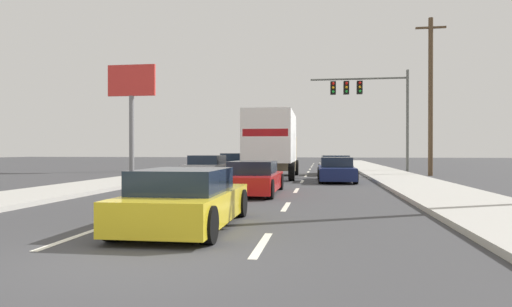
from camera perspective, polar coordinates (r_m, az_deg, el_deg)
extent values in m
plane|color=#3D3D3F|center=(31.11, 3.54, -2.48)|extent=(140.00, 140.00, 0.00)
cube|color=#B2AFA8|center=(26.32, 17.50, -2.86)|extent=(3.10, 80.00, 0.14)
cube|color=#B2AFA8|center=(27.67, -11.57, -2.70)|extent=(3.10, 80.00, 0.14)
cube|color=silver|center=(8.56, -22.83, -10.06)|extent=(0.14, 2.00, 0.01)
cube|color=silver|center=(13.05, -11.27, -6.44)|extent=(0.14, 2.00, 0.01)
cube|color=silver|center=(17.81, -5.80, -4.61)|extent=(0.14, 2.00, 0.01)
cube|color=silver|center=(22.67, -2.68, -3.53)|extent=(0.14, 2.00, 0.01)
cube|color=silver|center=(27.59, -0.66, -2.84)|extent=(0.14, 2.00, 0.01)
cube|color=silver|center=(32.53, 0.74, -2.35)|extent=(0.14, 2.00, 0.01)
cube|color=silver|center=(37.48, 1.77, -1.99)|extent=(0.14, 2.00, 0.01)
cube|color=silver|center=(42.45, 2.56, -1.71)|extent=(0.14, 2.00, 0.01)
cube|color=silver|center=(47.42, 3.18, -1.49)|extent=(0.14, 2.00, 0.01)
cube|color=silver|center=(52.40, 3.69, -1.31)|extent=(0.14, 2.00, 0.01)
cube|color=silver|center=(7.42, 0.72, -11.65)|extent=(0.14, 2.00, 0.01)
cube|color=silver|center=(12.33, 3.88, -6.83)|extent=(0.14, 2.00, 0.01)
cube|color=silver|center=(17.29, 5.22, -4.76)|extent=(0.14, 2.00, 0.01)
cube|color=silver|center=(22.27, 5.95, -3.61)|extent=(0.14, 2.00, 0.01)
cube|color=silver|center=(27.25, 6.42, -2.88)|extent=(0.14, 2.00, 0.01)
cube|color=silver|center=(32.25, 6.74, -2.37)|extent=(0.14, 2.00, 0.01)
cube|color=silver|center=(37.24, 6.97, -2.01)|extent=(0.14, 2.00, 0.01)
cube|color=silver|center=(42.23, 7.15, -1.72)|extent=(0.14, 2.00, 0.01)
cube|color=silver|center=(47.23, 7.29, -1.50)|extent=(0.14, 2.00, 0.01)
cube|color=silver|center=(52.23, 7.41, -1.32)|extent=(0.14, 2.00, 0.01)
cube|color=slate|center=(30.43, -2.82, -1.63)|extent=(1.80, 4.39, 0.69)
cube|color=#192333|center=(30.37, -2.84, -0.48)|extent=(1.55, 2.13, 0.54)
cylinder|color=black|center=(32.19, -3.71, -1.81)|extent=(0.23, 0.64, 0.64)
cylinder|color=black|center=(31.92, -0.89, -1.83)|extent=(0.23, 0.64, 0.64)
cylinder|color=black|center=(29.00, -4.95, -2.06)|extent=(0.23, 0.64, 0.64)
cylinder|color=black|center=(28.70, -1.83, -2.08)|extent=(0.23, 0.64, 0.64)
cube|color=#B7BABF|center=(24.21, -6.18, -2.15)|extent=(1.83, 4.47, 0.68)
cube|color=#192333|center=(24.05, -6.27, -0.79)|extent=(1.59, 2.33, 0.47)
cylinder|color=black|center=(26.04, -7.06, -2.33)|extent=(0.23, 0.64, 0.64)
cylinder|color=black|center=(25.66, -3.46, -2.37)|extent=(0.23, 0.64, 0.64)
cylinder|color=black|center=(22.82, -9.24, -2.72)|extent=(0.23, 0.64, 0.64)
cylinder|color=black|center=(22.39, -5.16, -2.77)|extent=(0.23, 0.64, 0.64)
cube|color=white|center=(23.98, 1.98, 2.11)|extent=(2.52, 6.01, 2.65)
cube|color=red|center=(21.03, 1.19, 2.72)|extent=(2.18, 0.07, 0.36)
cube|color=tan|center=(28.00, 2.79, 0.00)|extent=(2.36, 2.16, 2.13)
cylinder|color=black|center=(28.14, 0.43, -1.80)|extent=(0.31, 0.96, 0.96)
cylinder|color=black|center=(27.94, 5.17, -1.82)|extent=(0.31, 0.96, 0.96)
cylinder|color=black|center=(22.95, -1.21, -2.30)|extent=(0.31, 0.96, 0.96)
cylinder|color=black|center=(22.71, 4.60, -2.33)|extent=(0.31, 0.96, 0.96)
cube|color=red|center=(15.96, -0.33, -3.66)|extent=(1.74, 4.58, 0.57)
cube|color=#192333|center=(15.84, -0.38, -1.83)|extent=(1.53, 2.06, 0.46)
cylinder|color=black|center=(17.81, -2.05, -3.58)|extent=(0.22, 0.64, 0.64)
cylinder|color=black|center=(17.59, 3.13, -3.63)|extent=(0.22, 0.64, 0.64)
cylinder|color=black|center=(14.41, -4.57, -4.52)|extent=(0.22, 0.64, 0.64)
cylinder|color=black|center=(14.14, 1.83, -4.62)|extent=(0.22, 0.64, 0.64)
cube|color=yellow|center=(9.12, -8.89, -6.65)|extent=(1.82, 4.19, 0.59)
cube|color=#192333|center=(8.84, -9.35, -3.46)|extent=(1.59, 2.15, 0.46)
cylinder|color=black|center=(10.84, -10.75, -6.14)|extent=(0.22, 0.64, 0.64)
cylinder|color=black|center=(10.43, -1.99, -6.40)|extent=(0.22, 0.64, 0.64)
cylinder|color=black|center=(8.02, -17.91, -8.46)|extent=(0.22, 0.64, 0.64)
cylinder|color=black|center=(7.45, -6.16, -9.13)|extent=(0.22, 0.64, 0.64)
cube|color=white|center=(28.90, 10.13, -1.85)|extent=(2.05, 4.59, 0.58)
cube|color=#192333|center=(28.64, 10.16, -0.77)|extent=(1.74, 2.06, 0.53)
cylinder|color=black|center=(30.58, 8.26, -1.93)|extent=(0.24, 0.65, 0.64)
cylinder|color=black|center=(30.68, 11.58, -1.93)|extent=(0.24, 0.65, 0.64)
cylinder|color=black|center=(27.15, 8.48, -2.22)|extent=(0.24, 0.65, 0.64)
cylinder|color=black|center=(27.27, 12.22, -2.22)|extent=(0.24, 0.65, 0.64)
cube|color=#141E4C|center=(22.57, 10.27, -2.46)|extent=(1.80, 4.57, 0.59)
cube|color=#192333|center=(22.53, 10.28, -1.09)|extent=(1.55, 2.01, 0.48)
cylinder|color=black|center=(24.27, 8.18, -2.53)|extent=(0.23, 0.64, 0.64)
cylinder|color=black|center=(24.34, 11.93, -2.53)|extent=(0.23, 0.64, 0.64)
cylinder|color=black|center=(20.84, 8.33, -3.01)|extent=(0.23, 0.64, 0.64)
cylinder|color=black|center=(20.93, 12.69, -3.00)|extent=(0.23, 0.64, 0.64)
cylinder|color=#595B56|center=(34.28, 18.92, 4.01)|extent=(0.20, 0.20, 7.47)
cylinder|color=#595B56|center=(34.17, 13.04, 9.35)|extent=(7.04, 0.14, 0.14)
cube|color=black|center=(34.08, 13.19, 8.27)|extent=(0.40, 0.56, 0.95)
sphere|color=red|center=(33.82, 13.23, 8.84)|extent=(0.20, 0.20, 0.20)
sphere|color=orange|center=(33.78, 13.23, 8.34)|extent=(0.20, 0.20, 0.20)
sphere|color=green|center=(33.74, 13.23, 7.84)|extent=(0.20, 0.20, 0.20)
cube|color=black|center=(34.02, 11.54, 8.29)|extent=(0.40, 0.56, 0.95)
sphere|color=red|center=(33.76, 11.57, 8.86)|extent=(0.20, 0.20, 0.20)
sphere|color=orange|center=(33.71, 11.57, 8.36)|extent=(0.20, 0.20, 0.20)
sphere|color=green|center=(33.67, 11.57, 7.85)|extent=(0.20, 0.20, 0.20)
cube|color=black|center=(33.98, 9.90, 8.30)|extent=(0.40, 0.56, 0.95)
sphere|color=red|center=(33.72, 9.91, 8.87)|extent=(0.20, 0.20, 0.20)
sphere|color=orange|center=(33.68, 9.91, 8.37)|extent=(0.20, 0.20, 0.20)
sphere|color=green|center=(33.64, 9.91, 7.86)|extent=(0.20, 0.20, 0.20)
cylinder|color=brown|center=(29.43, 21.56, 6.80)|extent=(0.28, 0.28, 9.71)
cube|color=brown|center=(30.21, 21.58, 14.84)|extent=(1.80, 0.12, 0.12)
cylinder|color=slate|center=(33.65, -15.72, 2.45)|extent=(0.36, 0.36, 5.55)
cube|color=red|center=(34.02, -15.73, 9.05)|extent=(3.60, 0.20, 2.27)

